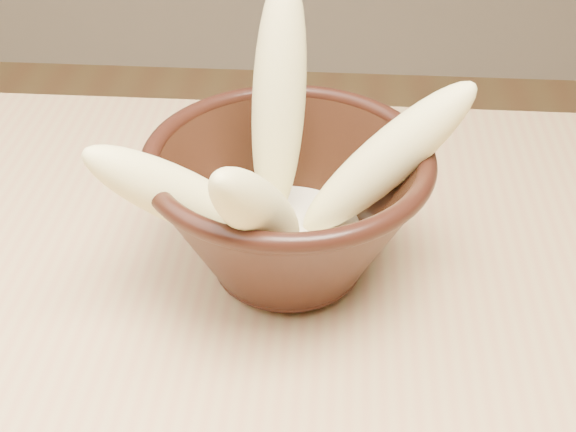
{
  "coord_description": "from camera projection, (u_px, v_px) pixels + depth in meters",
  "views": [
    {
      "loc": [
        -0.04,
        -0.3,
        1.12
      ],
      "look_at": [
        -0.07,
        0.14,
        0.8
      ],
      "focal_mm": 50.0,
      "sensor_mm": 36.0,
      "label": 1
    }
  ],
  "objects": [
    {
      "name": "bowl",
      "position": [
        288.0,
        205.0,
        0.54
      ],
      "size": [
        0.19,
        0.19,
        0.1
      ],
      "rotation": [
        0.0,
        0.0,
        0.26
      ],
      "color": "black",
      "rests_on": "table"
    },
    {
      "name": "banana_left",
      "position": [
        182.0,
        197.0,
        0.5
      ],
      "size": [
        0.13,
        0.09,
        0.12
      ],
      "primitive_type": "ellipsoid",
      "rotation": [
        0.87,
        0.0,
        -1.1
      ],
      "color": "#F4E690",
      "rests_on": "bowl"
    },
    {
      "name": "milk_puddle",
      "position": [
        288.0,
        235.0,
        0.56
      ],
      "size": [
        0.11,
        0.11,
        0.01
      ],
      "primitive_type": "cylinder",
      "color": "beige",
      "rests_on": "bowl"
    },
    {
      "name": "banana_upright",
      "position": [
        279.0,
        101.0,
        0.53
      ],
      "size": [
        0.05,
        0.08,
        0.17
      ],
      "primitive_type": "ellipsoid",
      "rotation": [
        0.21,
        0.0,
        2.94
      ],
      "color": "#F4E690",
      "rests_on": "bowl"
    },
    {
      "name": "banana_right",
      "position": [
        385.0,
        161.0,
        0.52
      ],
      "size": [
        0.13,
        0.04,
        0.14
      ],
      "primitive_type": "ellipsoid",
      "rotation": [
        0.74,
        0.0,
        1.64
      ],
      "color": "#F4E690",
      "rests_on": "bowl"
    },
    {
      "name": "banana_front",
      "position": [
        259.0,
        212.0,
        0.47
      ],
      "size": [
        0.07,
        0.13,
        0.14
      ],
      "primitive_type": "ellipsoid",
      "rotation": [
        0.74,
        0.0,
        -0.28
      ],
      "color": "#F4E690",
      "rests_on": "bowl"
    }
  ]
}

